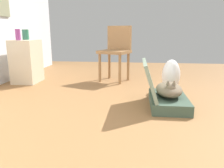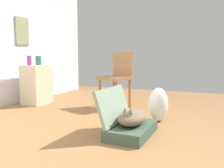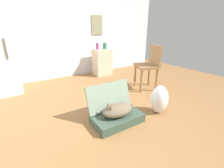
{
  "view_description": "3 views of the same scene",
  "coord_description": "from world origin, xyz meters",
  "px_view_note": "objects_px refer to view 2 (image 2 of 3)",
  "views": [
    {
      "loc": [
        -2.1,
        0.07,
        0.81
      ],
      "look_at": [
        0.15,
        0.33,
        0.27
      ],
      "focal_mm": 35.23,
      "sensor_mm": 36.0,
      "label": 1
    },
    {
      "loc": [
        -2.1,
        -1.14,
        0.84
      ],
      "look_at": [
        0.34,
        -0.04,
        0.54
      ],
      "focal_mm": 39.1,
      "sensor_mm": 36.0,
      "label": 2
    },
    {
      "loc": [
        -0.77,
        -1.81,
        1.25
      ],
      "look_at": [
        0.48,
        0.13,
        0.4
      ],
      "focal_mm": 24.99,
      "sensor_mm": 36.0,
      "label": 3
    }
  ],
  "objects_px": {
    "chair": "(117,76)",
    "suitcase_base": "(132,130)",
    "cat": "(132,118)",
    "vase_short": "(38,60)",
    "plastic_bag_white": "(158,105)",
    "side_table": "(37,85)",
    "vase_tall": "(29,61)"
  },
  "relations": [
    {
      "from": "side_table",
      "to": "vase_tall",
      "type": "xyz_separation_m",
      "value": [
        -0.11,
        0.04,
        0.43
      ]
    },
    {
      "from": "vase_short",
      "to": "chair",
      "type": "xyz_separation_m",
      "value": [
        0.2,
        -1.46,
        -0.25
      ]
    },
    {
      "from": "cat",
      "to": "vase_short",
      "type": "bearing_deg",
      "value": 63.48
    },
    {
      "from": "vase_tall",
      "to": "vase_short",
      "type": "bearing_deg",
      "value": -1.7
    },
    {
      "from": "plastic_bag_white",
      "to": "chair",
      "type": "relative_size",
      "value": 0.48
    },
    {
      "from": "suitcase_base",
      "to": "plastic_bag_white",
      "type": "distance_m",
      "value": 0.72
    },
    {
      "from": "plastic_bag_white",
      "to": "chair",
      "type": "distance_m",
      "value": 1.06
    },
    {
      "from": "suitcase_base",
      "to": "vase_short",
      "type": "distance_m",
      "value": 2.53
    },
    {
      "from": "side_table",
      "to": "vase_tall",
      "type": "relative_size",
      "value": 4.09
    },
    {
      "from": "cat",
      "to": "vase_short",
      "type": "relative_size",
      "value": 3.18
    },
    {
      "from": "plastic_bag_white",
      "to": "chair",
      "type": "xyz_separation_m",
      "value": [
        0.59,
        0.83,
        0.3
      ]
    },
    {
      "from": "chair",
      "to": "suitcase_base",
      "type": "bearing_deg",
      "value": -39.58
    },
    {
      "from": "vase_short",
      "to": "cat",
      "type": "bearing_deg",
      "value": -116.52
    },
    {
      "from": "cat",
      "to": "chair",
      "type": "xyz_separation_m",
      "value": [
        1.29,
        0.71,
        0.33
      ]
    },
    {
      "from": "vase_tall",
      "to": "chair",
      "type": "xyz_separation_m",
      "value": [
        0.42,
        -1.47,
        -0.25
      ]
    },
    {
      "from": "suitcase_base",
      "to": "side_table",
      "type": "distance_m",
      "value": 2.36
    },
    {
      "from": "cat",
      "to": "vase_tall",
      "type": "height_order",
      "value": "vase_tall"
    },
    {
      "from": "suitcase_base",
      "to": "side_table",
      "type": "relative_size",
      "value": 0.99
    },
    {
      "from": "vase_tall",
      "to": "chair",
      "type": "height_order",
      "value": "chair"
    },
    {
      "from": "plastic_bag_white",
      "to": "chair",
      "type": "height_order",
      "value": "chair"
    },
    {
      "from": "suitcase_base",
      "to": "vase_tall",
      "type": "relative_size",
      "value": 4.06
    },
    {
      "from": "side_table",
      "to": "vase_short",
      "type": "height_order",
      "value": "vase_short"
    },
    {
      "from": "cat",
      "to": "suitcase_base",
      "type": "bearing_deg",
      "value": -3.31
    },
    {
      "from": "cat",
      "to": "vase_tall",
      "type": "distance_m",
      "value": 2.41
    },
    {
      "from": "cat",
      "to": "vase_tall",
      "type": "xyz_separation_m",
      "value": [
        0.86,
        2.18,
        0.57
      ]
    },
    {
      "from": "suitcase_base",
      "to": "chair",
      "type": "distance_m",
      "value": 1.54
    },
    {
      "from": "side_table",
      "to": "vase_tall",
      "type": "bearing_deg",
      "value": 159.08
    },
    {
      "from": "cat",
      "to": "vase_short",
      "type": "xyz_separation_m",
      "value": [
        1.08,
        2.17,
        0.57
      ]
    },
    {
      "from": "plastic_bag_white",
      "to": "vase_tall",
      "type": "height_order",
      "value": "vase_tall"
    },
    {
      "from": "vase_tall",
      "to": "vase_short",
      "type": "xyz_separation_m",
      "value": [
        0.22,
        -0.01,
        -0.0
      ]
    },
    {
      "from": "vase_tall",
      "to": "chair",
      "type": "distance_m",
      "value": 1.55
    },
    {
      "from": "chair",
      "to": "plastic_bag_white",
      "type": "bearing_deg",
      "value": -14.08
    }
  ]
}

